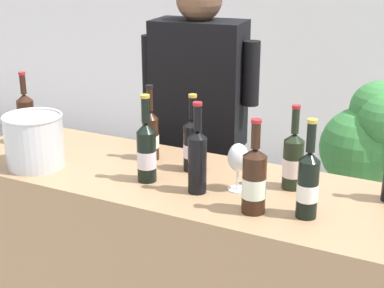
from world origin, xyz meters
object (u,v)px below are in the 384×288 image
object	(u,v)px
wine_bottle_0	(254,180)
wine_bottle_4	(293,160)
ice_bucket	(34,141)
wine_glass	(238,159)
person_server	(199,156)
wine_bottle_7	(26,117)
wine_bottle_6	(193,144)
wine_bottle_2	(151,134)
wine_bottle_5	(308,183)
wine_bottle_3	(146,151)
wine_bottle_8	(197,158)
potted_shrub	(378,151)

from	to	relation	value
wine_bottle_0	wine_bottle_4	xyz separation A→B (m)	(0.06, 0.26, -0.01)
wine_bottle_4	ice_bucket	size ratio (longest dim) A/B	1.33
wine_glass	person_server	bearing A→B (deg)	127.41
wine_glass	ice_bucket	world-z (taller)	ice_bucket
wine_bottle_0	wine_bottle_7	bearing A→B (deg)	170.13
wine_bottle_4	wine_bottle_6	distance (m)	0.42
wine_bottle_2	wine_bottle_6	size ratio (longest dim) A/B	1.02
ice_bucket	wine_bottle_2	bearing A→B (deg)	37.22
wine_bottle_5	wine_glass	distance (m)	0.31
wine_bottle_3	wine_bottle_7	bearing A→B (deg)	169.40
wine_bottle_5	ice_bucket	world-z (taller)	wine_bottle_5
ice_bucket	person_server	bearing A→B (deg)	63.06
wine_bottle_3	wine_bottle_7	xyz separation A→B (m)	(-0.73, 0.14, 0.00)
wine_bottle_3	wine_bottle_6	distance (m)	0.21
wine_bottle_5	wine_glass	world-z (taller)	wine_bottle_5
wine_bottle_5	wine_bottle_7	bearing A→B (deg)	173.26
wine_bottle_5	wine_bottle_7	world-z (taller)	wine_bottle_5
wine_bottle_2	person_server	distance (m)	0.53
person_server	ice_bucket	bearing A→B (deg)	-116.94
wine_bottle_8	potted_shrub	size ratio (longest dim) A/B	0.30
wine_glass	person_server	size ratio (longest dim) A/B	0.11
person_server	wine_bottle_5	bearing A→B (deg)	-43.02
wine_glass	potted_shrub	xyz separation A→B (m)	(0.31, 1.32, -0.34)
wine_bottle_6	wine_bottle_7	world-z (taller)	wine_bottle_7
wine_bottle_4	ice_bucket	distance (m)	1.06
wine_bottle_7	wine_bottle_2	bearing A→B (deg)	7.33
wine_bottle_3	wine_bottle_8	xyz separation A→B (m)	(0.22, -0.01, 0.01)
wine_bottle_2	wine_bottle_8	size ratio (longest dim) A/B	0.94
wine_bottle_0	potted_shrub	distance (m)	1.52
wine_bottle_6	ice_bucket	xyz separation A→B (m)	(-0.60, -0.26, -0.00)
ice_bucket	wine_glass	bearing A→B (deg)	10.32
wine_bottle_6	potted_shrub	distance (m)	1.37
wine_bottle_4	wine_bottle_6	xyz separation A→B (m)	(-0.42, -0.01, 0.00)
wine_bottle_8	potted_shrub	distance (m)	1.51
ice_bucket	potted_shrub	xyz separation A→B (m)	(1.15, 1.47, -0.33)
wine_bottle_6	potted_shrub	xyz separation A→B (m)	(0.55, 1.21, -0.33)
wine_bottle_0	wine_glass	xyz separation A→B (m)	(-0.12, 0.15, 0.00)
wine_glass	wine_bottle_5	bearing A→B (deg)	-19.37
person_server	wine_bottle_6	bearing A→B (deg)	-66.34
wine_bottle_5	wine_bottle_8	xyz separation A→B (m)	(-0.42, 0.02, 0.01)
wine_bottle_0	wine_bottle_6	world-z (taller)	wine_bottle_0
wine_bottle_6	person_server	bearing A→B (deg)	113.66
wine_bottle_7	wine_glass	bearing A→B (deg)	-3.10
ice_bucket	wine_bottle_6	bearing A→B (deg)	23.12
wine_bottle_0	wine_bottle_2	distance (m)	0.65
wine_bottle_6	wine_bottle_8	bearing A→B (deg)	-58.67
wine_bottle_3	wine_bottle_8	size ratio (longest dim) A/B	1.00
wine_bottle_7	wine_glass	distance (m)	1.08
wine_bottle_2	wine_bottle_6	distance (m)	0.22
wine_glass	person_server	distance (m)	0.80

